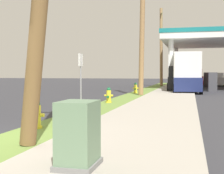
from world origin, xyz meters
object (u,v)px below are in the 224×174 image
fire_hydrant_second (109,96)px  truck_red_on_apron (192,79)px  fire_hydrant_nearest (36,116)px  truck_black_at_far_bay (180,74)px  fire_hydrant_third (136,89)px  utility_cabinet (78,137)px  car_white_by_near_pump (215,80)px  truck_navy_at_forecourt (186,74)px  utility_pole_midground (142,21)px  utility_pole_background (161,46)px  street_sign_post (81,71)px

fire_hydrant_second → truck_red_on_apron: 21.59m
fire_hydrant_nearest → truck_red_on_apron: 28.78m
fire_hydrant_nearest → truck_black_at_far_bay: size_ratio=0.11×
fire_hydrant_third → utility_cabinet: (2.15, -17.73, 0.14)m
utility_cabinet → car_white_by_near_pump: size_ratio=0.22×
truck_black_at_far_bay → fire_hydrant_nearest: bearing=-97.7°
fire_hydrant_third → truck_black_at_far_bay: (2.82, 6.66, 1.04)m
utility_cabinet → truck_black_at_far_bay: truck_black_at_far_bay is taller
truck_navy_at_forecourt → truck_red_on_apron: bearing=86.7°
fire_hydrant_third → truck_navy_at_forecourt: 5.29m
car_white_by_near_pump → truck_navy_at_forecourt: truck_navy_at_forecourt is taller
fire_hydrant_third → utility_pole_midground: 4.81m
utility_pole_background → truck_red_on_apron: (3.36, 0.46, -3.60)m
fire_hydrant_third → utility_pole_midground: utility_pole_midground is taller
truck_navy_at_forecourt → fire_hydrant_nearest: bearing=-100.4°
utility_pole_midground → truck_red_on_apron: 16.23m
truck_navy_at_forecourt → truck_red_on_apron: 9.82m
fire_hydrant_third → fire_hydrant_nearest: bearing=-90.2°
utility_cabinet → truck_navy_at_forecourt: truck_navy_at_forecourt is taller
utility_pole_midground → car_white_by_near_pump: bearing=73.0°
fire_hydrant_third → street_sign_post: bearing=-90.0°
fire_hydrant_nearest → fire_hydrant_second: bearing=89.7°
utility_pole_background → street_sign_post: size_ratio=4.07×
utility_pole_midground → street_sign_post: utility_pole_midground is taller
truck_red_on_apron → utility_pole_background: bearing=-172.3°
utility_pole_background → truck_navy_at_forecourt: bearing=-73.3°
truck_red_on_apron → utility_cabinet: bearing=-93.3°
street_sign_post → truck_red_on_apron: street_sign_post is taller
truck_navy_at_forecourt → truck_red_on_apron: size_ratio=1.20×
fire_hydrant_nearest → truck_navy_at_forecourt: truck_navy_at_forecourt is taller
street_sign_post → truck_navy_at_forecourt: size_ratio=0.32×
fire_hydrant_third → truck_red_on_apron: bearing=74.0°
truck_navy_at_forecourt → utility_pole_midground: bearing=-115.4°
utility_pole_midground → truck_navy_at_forecourt: 7.09m
fire_hydrant_nearest → utility_pole_midground: utility_pole_midground is taller
truck_red_on_apron → truck_black_at_far_bay: (-1.12, -7.06, 0.57)m
utility_pole_midground → truck_navy_at_forecourt: bearing=64.6°
truck_black_at_far_bay → utility_pole_midground: bearing=-104.2°
fire_hydrant_second → utility_cabinet: bearing=-78.0°
fire_hydrant_nearest → car_white_by_near_pump: 33.02m
utility_pole_midground → utility_cabinet: bearing=-84.9°
fire_hydrant_second → truck_black_at_far_bay: bearing=78.6°
car_white_by_near_pump → fire_hydrant_nearest: bearing=-101.7°
truck_navy_at_forecourt → utility_pole_background: bearing=106.7°
fire_hydrant_nearest → utility_cabinet: (2.22, -2.95, 0.14)m
utility_pole_midground → truck_red_on_apron: size_ratio=1.72×
fire_hydrant_nearest → fire_hydrant_second: same height
fire_hydrant_nearest → truck_red_on_apron: bearing=82.0°
street_sign_post → truck_red_on_apron: 25.59m
fire_hydrant_third → utility_pole_midground: size_ratio=0.08×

